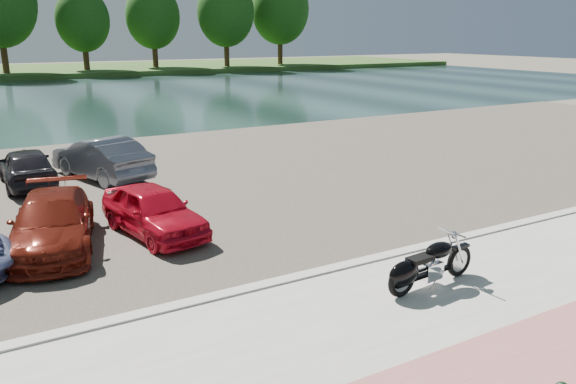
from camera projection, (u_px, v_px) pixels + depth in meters
name	position (u px, v px, depth m)	size (l,w,h in m)	color
ground	(432.00, 300.00, 10.78)	(200.00, 200.00, 0.00)	#595447
promenade	(473.00, 320.00, 9.93)	(60.00, 6.00, 0.10)	#A7A59D
pink_path	(548.00, 359.00, 8.66)	(60.00, 2.00, 0.01)	#9B575B
kerb	(369.00, 261.00, 12.43)	(60.00, 0.30, 0.14)	#A7A59D
parking_lot	(214.00, 177.00, 19.97)	(60.00, 18.00, 0.04)	#3D3931
river	(73.00, 98.00, 44.23)	(120.00, 40.00, 0.00)	#182B2A
far_bank	(29.00, 71.00, 70.91)	(120.00, 24.00, 0.60)	#294A1A
far_trees	(67.00, 10.00, 65.83)	(70.25, 10.68, 12.52)	#3C2716
motorcycle	(424.00, 267.00, 10.92)	(2.33, 0.75, 1.05)	black
car_3	(52.00, 223.00, 13.11)	(1.78, 4.37, 1.27)	#64180E
car_4	(154.00, 210.00, 14.05)	(1.48, 3.67, 1.25)	red
car_8	(27.00, 167.00, 18.51)	(1.54, 3.83, 1.31)	black
car_9	(101.00, 158.00, 19.48)	(1.53, 4.38, 1.44)	slate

